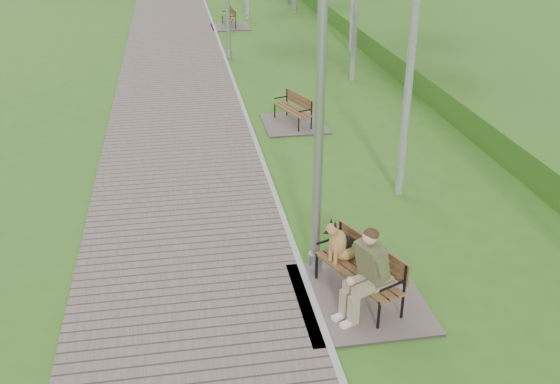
% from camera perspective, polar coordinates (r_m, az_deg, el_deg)
% --- Properties ---
extents(ground, '(120.00, 120.00, 0.00)m').
position_cam_1_polar(ground, '(11.09, 0.48, -3.03)').
color(ground, '#35651D').
rests_on(ground, ground).
extents(walkway, '(3.50, 67.00, 0.04)m').
position_cam_1_polar(walkway, '(31.49, -9.93, 15.99)').
color(walkway, '#645751').
rests_on(walkway, ground).
extents(kerb, '(0.10, 67.00, 0.05)m').
position_cam_1_polar(kerb, '(31.54, -6.63, 16.22)').
color(kerb, '#999993').
rests_on(kerb, ground).
extents(embankment, '(14.00, 70.00, 1.60)m').
position_cam_1_polar(embankment, '(33.00, 15.69, 15.85)').
color(embankment, '#417422').
rests_on(embankment, ground).
extents(bench_main, '(1.82, 2.03, 1.59)m').
position_cam_1_polar(bench_main, '(8.99, 6.94, -7.60)').
color(bench_main, '#645751').
rests_on(bench_main, ground).
extents(bench_second, '(1.54, 1.71, 0.94)m').
position_cam_1_polar(bench_second, '(15.77, 1.18, 6.77)').
color(bench_second, '#645751').
rests_on(bench_second, ground).
extents(bench_third, '(1.58, 1.76, 0.97)m').
position_cam_1_polar(bench_third, '(27.48, -4.66, 15.15)').
color(bench_third, '#645751').
rests_on(bench_third, ground).
extents(lamp_post_near, '(0.22, 0.22, 5.79)m').
position_cam_1_polar(lamp_post_near, '(8.64, 3.66, 7.86)').
color(lamp_post_near, '#929499').
rests_on(lamp_post_near, ground).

